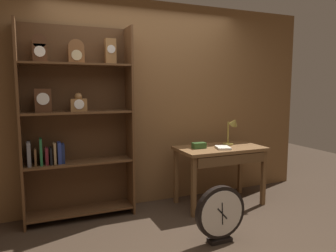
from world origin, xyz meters
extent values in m
plane|color=#3D2D21|center=(0.00, 0.00, 0.00)|extent=(10.00, 10.00, 0.00)
cube|color=brown|center=(0.00, 1.34, 1.30)|extent=(4.80, 0.05, 2.60)
cube|color=brown|center=(-1.48, 1.12, 1.11)|extent=(0.02, 0.32, 2.21)
cube|color=brown|center=(-0.28, 1.12, 1.11)|extent=(0.03, 0.32, 2.21)
cube|color=#4B2F1A|center=(-0.88, 1.28, 1.11)|extent=(1.23, 0.01, 2.21)
cube|color=brown|center=(-0.88, 1.12, 0.09)|extent=(1.18, 0.31, 0.02)
cube|color=brown|center=(-0.88, 1.12, 0.66)|extent=(1.18, 0.31, 0.02)
cube|color=brown|center=(-0.88, 1.12, 1.24)|extent=(1.18, 0.31, 0.02)
cube|color=brown|center=(-0.88, 1.12, 1.77)|extent=(1.18, 0.31, 0.02)
cube|color=#472816|center=(-1.25, 1.13, 1.88)|extent=(0.15, 0.10, 0.19)
cylinder|color=#472816|center=(-1.25, 1.13, 2.00)|extent=(0.15, 0.10, 0.15)
cylinder|color=white|center=(-1.25, 1.07, 1.89)|extent=(0.11, 0.01, 0.11)
cube|color=#472816|center=(-1.24, 1.11, 1.38)|extent=(0.17, 0.08, 0.25)
cylinder|color=silver|center=(-1.24, 1.06, 1.40)|extent=(0.13, 0.01, 0.13)
cube|color=brown|center=(-0.87, 1.14, 1.86)|extent=(0.17, 0.08, 0.15)
cylinder|color=brown|center=(-0.87, 1.14, 1.96)|extent=(0.17, 0.08, 0.17)
cylinder|color=#C6B78C|center=(-0.87, 1.09, 1.87)|extent=(0.11, 0.01, 0.11)
cube|color=olive|center=(-0.87, 1.11, 1.32)|extent=(0.18, 0.09, 0.14)
sphere|color=olive|center=(-0.87, 1.11, 1.42)|extent=(0.09, 0.09, 0.09)
cylinder|color=white|center=(-0.87, 1.06, 1.33)|extent=(0.11, 0.01, 0.11)
cube|color=olive|center=(-0.49, 1.14, 1.93)|extent=(0.12, 0.07, 0.29)
cylinder|color=silver|center=(-0.49, 1.10, 1.95)|extent=(0.09, 0.01, 0.09)
cube|color=slate|center=(-1.40, 1.12, 0.81)|extent=(0.04, 0.16, 0.26)
cube|color=brown|center=(-1.34, 1.13, 0.77)|extent=(0.02, 0.13, 0.18)
cube|color=#236638|center=(-1.28, 1.12, 0.82)|extent=(0.03, 0.17, 0.29)
cube|color=maroon|center=(-1.23, 1.12, 0.77)|extent=(0.03, 0.13, 0.19)
cube|color=black|center=(-1.19, 1.11, 0.77)|extent=(0.02, 0.15, 0.19)
cube|color=tan|center=(-1.14, 1.13, 0.79)|extent=(0.02, 0.13, 0.23)
cube|color=navy|center=(-1.10, 1.12, 0.79)|extent=(0.04, 0.14, 0.24)
cube|color=#19234C|center=(-1.06, 1.12, 0.79)|extent=(0.04, 0.12, 0.22)
cube|color=brown|center=(0.85, 0.89, 0.74)|extent=(1.11, 0.60, 0.04)
cube|color=brown|center=(0.34, 0.64, 0.36)|extent=(0.05, 0.05, 0.72)
cube|color=brown|center=(1.36, 0.64, 0.36)|extent=(0.05, 0.05, 0.72)
cube|color=brown|center=(0.34, 1.14, 0.36)|extent=(0.05, 0.05, 0.72)
cube|color=brown|center=(1.36, 1.14, 0.36)|extent=(0.05, 0.05, 0.72)
cube|color=brown|center=(0.85, 0.61, 0.65)|extent=(0.94, 0.03, 0.12)
cylinder|color=olive|center=(1.03, 0.98, 0.77)|extent=(0.14, 0.14, 0.02)
cylinder|color=olive|center=(1.03, 0.98, 0.92)|extent=(0.02, 0.02, 0.29)
cone|color=olive|center=(1.09, 0.93, 1.06)|extent=(0.12, 0.15, 0.13)
cube|color=#2D5123|center=(0.56, 0.91, 0.79)|extent=(0.17, 0.09, 0.07)
cube|color=silver|center=(0.83, 0.78, 0.77)|extent=(0.22, 0.26, 0.02)
cube|color=black|center=(0.30, -0.01, 0.02)|extent=(0.24, 0.11, 0.04)
cylinder|color=black|center=(0.30, -0.01, 0.30)|extent=(0.53, 0.06, 0.53)
cylinder|color=silver|center=(0.30, -0.04, 0.30)|extent=(0.45, 0.01, 0.45)
cube|color=black|center=(0.30, -0.04, 0.30)|extent=(0.12, 0.01, 0.13)
cube|color=black|center=(0.30, -0.05, 0.30)|extent=(0.02, 0.01, 0.22)
camera|label=1|loc=(-1.32, -2.55, 1.53)|focal=33.89mm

